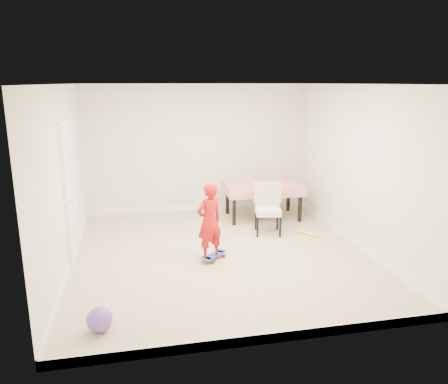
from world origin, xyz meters
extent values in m
plane|color=tan|center=(0.00, 0.00, 0.00)|extent=(5.00, 5.00, 0.00)
cube|color=white|center=(0.00, 0.00, 2.58)|extent=(4.50, 5.00, 0.04)
cube|color=silver|center=(0.00, 2.48, 1.30)|extent=(4.50, 0.04, 2.60)
cube|color=silver|center=(0.00, -2.48, 1.30)|extent=(4.50, 0.04, 2.60)
cube|color=silver|center=(-2.23, 0.00, 1.30)|extent=(0.04, 5.00, 2.60)
cube|color=silver|center=(2.23, 0.00, 1.30)|extent=(0.04, 5.00, 2.60)
cube|color=white|center=(-2.22, 0.30, 1.02)|extent=(0.11, 0.94, 2.11)
cube|color=white|center=(0.00, 2.49, 0.06)|extent=(4.50, 0.02, 0.12)
cube|color=white|center=(0.00, -2.49, 0.06)|extent=(4.50, 0.02, 0.12)
cube|color=white|center=(-2.24, 0.00, 0.06)|extent=(0.02, 5.00, 0.12)
cube|color=white|center=(2.24, 0.00, 0.06)|extent=(0.02, 5.00, 0.12)
imported|color=red|center=(-0.21, -0.23, 0.59)|extent=(0.51, 0.43, 1.17)
sphere|color=#6344A5|center=(-1.71, -1.90, 0.14)|extent=(0.28, 0.28, 0.28)
cylinder|color=yellow|center=(1.68, 0.54, 0.03)|extent=(0.27, 0.37, 0.06)
camera|label=1|loc=(-1.26, -6.31, 2.63)|focal=35.00mm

